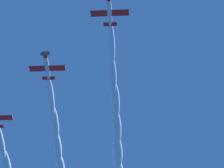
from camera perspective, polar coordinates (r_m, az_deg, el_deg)
name	(u,v)px	position (r m, az deg, el deg)	size (l,w,h in m)	color
airplane_lead	(109,11)	(90.03, -0.32, 9.07)	(6.49, 6.85, 2.35)	silver
airplane_left_wingman	(47,66)	(95.37, -8.07, 2.19)	(6.48, 6.85, 2.32)	silver
smoke_trail_lead	(116,132)	(104.80, 0.52, -5.98)	(36.80, 27.41, 4.09)	white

